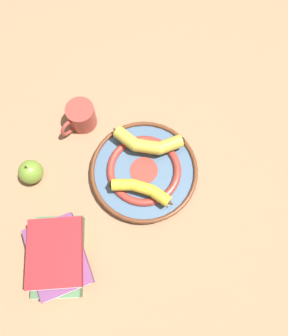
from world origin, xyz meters
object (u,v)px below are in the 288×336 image
(decorative_bowl, at_px, (144,171))
(coffee_mug, at_px, (81,116))
(book_stack, at_px, (58,256))
(banana_b, at_px, (146,143))
(apple, at_px, (31,172))
(banana_a, at_px, (143,190))

(decorative_bowl, distance_m, coffee_mug, 0.24)
(decorative_bowl, height_order, book_stack, book_stack)
(banana_b, bearing_deg, coffee_mug, 163.31)
(banana_b, xyz_separation_m, coffee_mug, (0.21, 0.03, -0.01))
(coffee_mug, bearing_deg, apple, 4.78)
(book_stack, height_order, coffee_mug, book_stack)
(book_stack, distance_m, coffee_mug, 0.39)
(banana_b, distance_m, coffee_mug, 0.21)
(decorative_bowl, height_order, banana_a, banana_a)
(banana_b, relative_size, coffee_mug, 1.60)
(coffee_mug, bearing_deg, book_stack, 37.41)
(banana_a, relative_size, apple, 2.22)
(banana_a, height_order, apple, apple)
(apple, bearing_deg, decorative_bowl, -145.32)
(book_stack, bearing_deg, coffee_mug, 163.55)
(banana_a, bearing_deg, decorative_bowl, -75.85)
(banana_b, relative_size, book_stack, 0.86)
(coffee_mug, bearing_deg, banana_a, 80.60)
(banana_b, height_order, book_stack, book_stack)
(decorative_bowl, bearing_deg, banana_a, 119.92)
(banana_a, bearing_deg, coffee_mug, -33.99)
(banana_a, xyz_separation_m, coffee_mug, (0.27, -0.09, -0.01))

